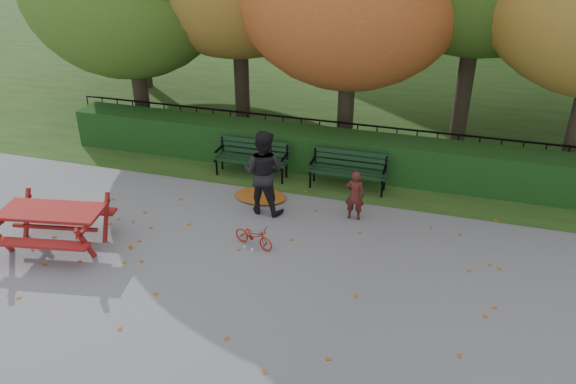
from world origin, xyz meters
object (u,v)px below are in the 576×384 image
(bench_right, at_px, (349,167))
(bicycle, at_px, (254,236))
(adult, at_px, (263,172))
(picnic_table, at_px, (53,218))
(child, at_px, (355,195))
(bench_left, at_px, (252,156))

(bench_right, bearing_deg, bicycle, -112.84)
(bicycle, bearing_deg, adult, 27.63)
(bench_right, height_order, picnic_table, picnic_table)
(bicycle, bearing_deg, child, -28.99)
(bench_right, height_order, bicycle, bench_right)
(child, height_order, bicycle, child)
(bench_right, relative_size, adult, 0.96)
(bench_left, height_order, child, child)
(child, bearing_deg, bicycle, 42.54)
(picnic_table, bearing_deg, bench_right, 29.45)
(picnic_table, bearing_deg, adult, 25.79)
(picnic_table, xyz_separation_m, bicycle, (3.72, 1.12, -0.41))
(adult, bearing_deg, bench_right, -128.62)
(bench_left, bearing_deg, picnic_table, -121.99)
(picnic_table, bearing_deg, bench_left, 47.69)
(bench_right, bearing_deg, adult, -133.30)
(picnic_table, height_order, adult, adult)
(child, bearing_deg, adult, 5.40)
(bench_right, bearing_deg, child, -73.73)
(bench_right, xyz_separation_m, bicycle, (-1.28, -3.04, -0.29))
(bench_left, bearing_deg, bicycle, -69.81)
(bench_left, relative_size, picnic_table, 0.82)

